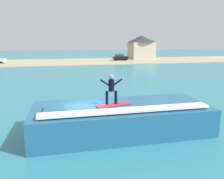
{
  "coord_description": "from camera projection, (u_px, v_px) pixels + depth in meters",
  "views": [
    {
      "loc": [
        -1.27,
        -12.86,
        5.38
      ],
      "look_at": [
        2.0,
        1.98,
        2.05
      ],
      "focal_mm": 35.44,
      "sensor_mm": 36.0,
      "label": 1
    }
  ],
  "objects": [
    {
      "name": "wave_crest",
      "position": [
        121.0,
        118.0,
        13.28
      ],
      "size": [
        10.38,
        4.18,
        1.83
      ],
      "color": "#225C84",
      "rests_on": "ground_plane"
    },
    {
      "name": "surfer",
      "position": [
        111.0,
        88.0,
        12.36
      ],
      "size": [
        1.28,
        0.32,
        1.69
      ],
      "color": "black",
      "rests_on": "surfboard"
    },
    {
      "name": "house_gabled_white",
      "position": [
        141.0,
        46.0,
        67.07
      ],
      "size": [
        8.46,
        8.46,
        7.06
      ],
      "color": "beige",
      "rests_on": "ground_plane"
    },
    {
      "name": "shoreline_bank",
      "position": [
        68.0,
        62.0,
        58.27
      ],
      "size": [
        120.0,
        19.53,
        0.13
      ],
      "color": "tan",
      "rests_on": "ground_plane"
    },
    {
      "name": "tree_tall_bare",
      "position": [
        152.0,
        44.0,
        70.74
      ],
      "size": [
        2.46,
        2.46,
        5.85
      ],
      "color": "brown",
      "rests_on": "ground_plane"
    },
    {
      "name": "car_far_shore",
      "position": [
        120.0,
        57.0,
        61.75
      ],
      "size": [
        3.9,
        2.2,
        1.86
      ],
      "color": "black",
      "rests_on": "ground_plane"
    },
    {
      "name": "surfboard",
      "position": [
        114.0,
        105.0,
        12.52
      ],
      "size": [
        2.09,
        0.89,
        0.06
      ],
      "color": "#D8333F",
      "rests_on": "wave_crest"
    },
    {
      "name": "ground_plane",
      "position": [
        87.0,
        130.0,
        13.69
      ],
      "size": [
        260.0,
        260.0,
        0.0
      ],
      "primitive_type": "plane",
      "color": "teal"
    }
  ]
}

